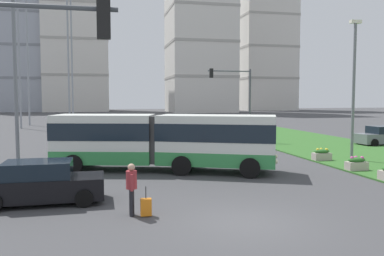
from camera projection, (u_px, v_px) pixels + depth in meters
The scene contains 16 objects.
ground_plane at pixel (244, 222), 12.54m from camera, with size 260.00×260.00×0.00m, color #424244.
articulated_bus at pixel (164, 140), 21.25m from camera, with size 11.88×6.25×3.00m.
car_white_van at pixel (80, 140), 29.89m from camera, with size 4.51×2.27×1.58m.
car_grey_wagon at pixel (383, 136), 33.07m from camera, with size 4.48×2.19×1.58m.
car_black_sedan at pixel (42, 183), 14.74m from camera, with size 4.42×2.06×1.58m.
pedestrian_crossing at pixel (132, 186), 13.21m from camera, with size 0.36×0.58×1.74m.
rolling_suitcase at pixel (146, 207), 13.16m from camera, with size 0.37×0.25×0.97m.
flower_planter_2 at pixel (357, 163), 21.22m from camera, with size 1.10×0.56×0.74m.
flower_planter_3 at pixel (322, 154), 24.62m from camera, with size 1.10×0.56×0.74m.
traffic_light_far_right at pixel (237, 92), 35.17m from camera, with size 3.94×0.28×6.44m.
streetlight_left at pixel (15, 71), 19.69m from camera, with size 0.70×0.28×9.58m.
streetlight_median at pixel (354, 84), 24.46m from camera, with size 0.70×0.28×8.60m.
apartment_tower_west at pixel (11, 32), 114.35m from camera, with size 20.00×15.47×45.15m.
apartment_tower_westcentre at pixel (77, 27), 118.30m from camera, with size 18.09×19.48×49.87m.
apartment_tower_centre at pixel (200, 12), 109.87m from camera, with size 17.40×17.56×54.96m.
apartment_tower_eastcentre at pixel (265, 34), 128.00m from camera, with size 16.77×14.88×48.51m.
Camera 1 is at (-4.23, -11.64, 3.89)m, focal length 37.45 mm.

